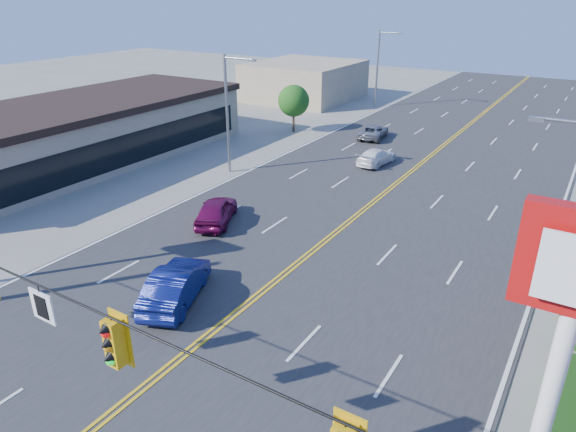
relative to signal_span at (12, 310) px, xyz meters
The scene contains 12 objects.
road 20.58m from the signal_span, 89.66° to the left, with size 20.00×120.00×0.06m, color #2D2D30.
signal_span is the anchor object (origin of this frame).
kfc_pylon 11.87m from the signal_span, 19.78° to the left, with size 2.20×0.36×8.50m.
strip_mall 28.46m from the signal_span, 140.56° to the left, with size 10.40×26.40×4.40m.
streetlight_sw 24.46m from the signal_span, 115.88° to the left, with size 2.55×0.25×8.00m.
streetlight_nw 49.17m from the signal_span, 102.54° to the left, with size 2.55×0.25×8.00m.
tree_west 36.42m from the signal_span, 110.75° to the left, with size 2.80×2.80×4.20m.
bld_west_far 52.03m from the signal_span, 112.50° to the left, with size 11.00×12.00×4.20m, color tan.
car_magenta 16.36m from the signal_span, 112.50° to the left, with size 1.67×4.15×1.41m, color #620A3C.
car_blue 9.04m from the signal_span, 108.02° to the left, with size 1.59×4.55×1.50m, color navy.
car_white 29.36m from the signal_span, 95.30° to the left, with size 1.61×3.95×1.15m, color white.
car_silver 36.28m from the signal_span, 99.23° to the left, with size 1.93×4.18×1.16m, color #939297.
Camera 1 is at (10.74, -5.19, 11.77)m, focal length 32.00 mm.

